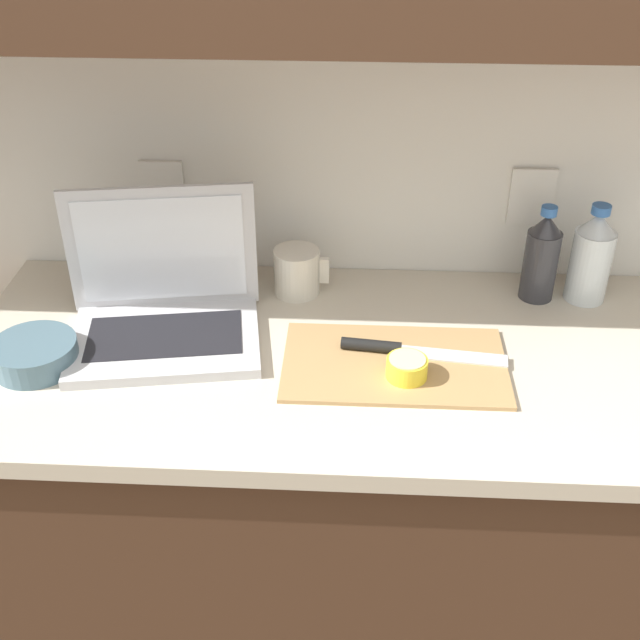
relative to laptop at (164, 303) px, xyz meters
The scene contains 9 objects.
counter_unit 0.81m from the laptop, ahead, with size 1.97×0.64×0.89m.
laptop is the anchor object (origin of this frame).
cutting_board 0.45m from the laptop, 12.09° to the right, with size 0.40×0.24×0.01m, color tan.
knife 0.44m from the laptop, ahead, with size 0.30×0.06×0.02m.
lemon_half_cut 0.47m from the laptop, 16.48° to the right, with size 0.07×0.07×0.04m.
bottle_green_soda 0.84m from the laptop, 11.31° to the left, with size 0.08×0.08×0.21m.
bottle_oil_tall 0.74m from the laptop, 12.78° to the left, with size 0.07×0.07×0.20m.
measuring_cup 0.29m from the laptop, 33.32° to the left, with size 0.11×0.09×0.10m.
bowl_white 0.25m from the laptop, 149.12° to the right, with size 0.15×0.15×0.05m.
Camera 1 is at (-0.25, -1.20, 1.74)m, focal length 45.00 mm.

